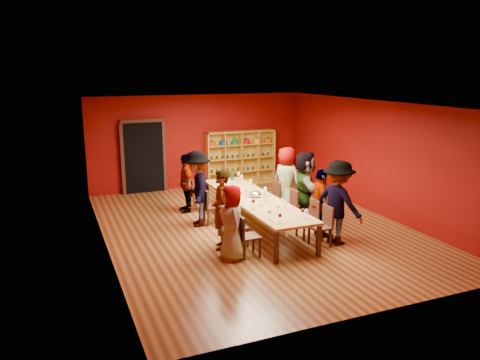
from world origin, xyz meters
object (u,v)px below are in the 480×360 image
Objects in this scene: person_right_2 at (305,187)px; wine_bottle at (232,176)px; chair_person_left_3 at (209,205)px; chair_person_right_1 at (310,217)px; person_right_1 at (320,203)px; person_right_3 at (286,180)px; shelving_unit at (240,155)px; chair_person_right_0 at (323,224)px; chair_person_left_0 at (245,234)px; tasting_table at (254,200)px; chair_person_left_4 at (195,193)px; chair_person_right_2 at (290,205)px; chair_person_right_3 at (273,196)px; person_left_3 at (197,189)px; person_right_0 at (338,203)px; person_left_1 at (221,210)px; person_left_4 at (186,183)px; person_left_0 at (232,223)px; spittoon_bowl at (256,194)px; chair_person_left_1 at (234,225)px.

wine_bottle is (-1.14, 2.08, -0.04)m from person_right_2.
chair_person_left_3 and chair_person_right_1 have the same top height.
person_right_3 reaches higher than person_right_1.
shelving_unit reaches higher than wine_bottle.
chair_person_right_0 is at bearing 148.10° from person_right_3.
shelving_unit is 6.37m from chair_person_left_0.
tasting_table is at bearing -37.57° from chair_person_left_3.
chair_person_left_4 is 3.06m from person_right_2.
tasting_table is 5.06× the size of chair_person_right_2.
chair_person_left_0 is 1.00× the size of chair_person_right_3.
tasting_table is 2.40× the size of person_left_3.
tasting_table is at bearing -64.67° from chair_person_left_4.
person_left_1 is at bearing 54.80° from person_right_0.
chair_person_left_4 is at bearing 178.74° from person_left_3.
person_left_4 reaches higher than chair_person_left_4.
chair_person_right_2 is 2.61× the size of wine_bottle.
chair_person_right_3 is (-0.36, 2.48, -0.44)m from person_right_0.
tasting_table is at bearing -137.80° from chair_person_right_3.
chair_person_right_0 is at bearing -1.87° from chair_person_left_0.
person_left_4 is at bearing 101.47° from chair_person_left_3.
chair_person_left_3 is 1.00× the size of chair_person_left_4.
person_right_3 reaches higher than chair_person_right_3.
person_right_3 is (0.39, 0.00, 0.40)m from chair_person_right_3.
chair_person_right_3 is at bearing 143.30° from person_left_0.
person_left_0 is 2.48m from person_right_0.
wine_bottle is at bearing 101.34° from chair_person_right_0.
person_right_3 is 1.45m from spittoon_bowl.
chair_person_right_1 is at bearing 171.90° from person_right_2.
tasting_table is 1.90m from chair_person_right_0.
person_left_3 is (-1.23, 0.70, 0.24)m from tasting_table.
chair_person_left_4 is at bearing 40.75° from person_right_3.
chair_person_right_1 is at bearing -59.00° from chair_person_left_4.
person_right_2 is at bearing -5.44° from tasting_table.
spittoon_bowl is at bearing 59.72° from chair_person_left_0.
chair_person_left_1 is 2.91m from person_left_4.
wine_bottle is (1.10, 1.25, 0.38)m from chair_person_left_3.
spittoon_bowl is at bearing 125.64° from chair_person_right_1.
chair_person_left_3 is at bearing -172.23° from person_left_1.
chair_person_left_4 is 4.02m from chair_person_right_0.
person_left_0 is 0.85× the size of person_right_2.
wine_bottle is (1.10, 3.55, 0.38)m from chair_person_left_0.
chair_person_left_3 is (-2.31, -3.62, -0.49)m from shelving_unit.
chair_person_right_3 is 2.61× the size of wine_bottle.
chair_person_right_0 and chair_person_right_2 have the same top height.
chair_person_left_1 is 2.88m from chair_person_left_4.
shelving_unit is 1.28× the size of person_right_0.
person_left_3 is 1.02× the size of person_right_2.
chair_person_left_0 is at bearing 21.30° from person_left_3.
chair_person_left_3 is 2.56m from chair_person_right_1.
person_left_0 reaches higher than tasting_table.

